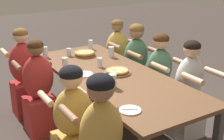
{
  "coord_description": "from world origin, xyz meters",
  "views": [
    {
      "loc": [
        2.79,
        -1.71,
        1.97
      ],
      "look_at": [
        0.0,
        0.0,
        0.8
      ],
      "focal_mm": 50.0,
      "sensor_mm": 36.0,
      "label": 1
    }
  ],
  "objects_px": {
    "drinking_glass_d": "(45,53)",
    "drinking_glass_f": "(111,53)",
    "pizza_board_main": "(117,71)",
    "drinking_glass_c": "(69,53)",
    "drinking_glass_g": "(113,82)",
    "diner_near_midright": "(73,128)",
    "diner_far_midright": "(188,94)",
    "diner_far_midleft": "(136,68)",
    "diner_far_left": "(117,60)",
    "pizza_board_second": "(85,53)",
    "empty_plate_a": "(130,110)",
    "diner_far_center": "(159,80)",
    "empty_plate_b": "(84,74)",
    "drinking_glass_b": "(91,45)",
    "diner_near_midleft": "(39,92)",
    "diner_near_left": "(25,76)",
    "drinking_glass_a": "(65,62)",
    "drinking_glass_e": "(100,63)"
  },
  "relations": [
    {
      "from": "drinking_glass_d",
      "to": "drinking_glass_f",
      "type": "distance_m",
      "value": 0.87
    },
    {
      "from": "pizza_board_main",
      "to": "drinking_glass_c",
      "type": "height_order",
      "value": "drinking_glass_c"
    },
    {
      "from": "drinking_glass_g",
      "to": "diner_near_midright",
      "type": "distance_m",
      "value": 0.61
    },
    {
      "from": "drinking_glass_c",
      "to": "drinking_glass_f",
      "type": "bearing_deg",
      "value": 53.75
    },
    {
      "from": "drinking_glass_g",
      "to": "diner_far_midright",
      "type": "distance_m",
      "value": 0.96
    },
    {
      "from": "diner_far_midleft",
      "to": "diner_far_left",
      "type": "relative_size",
      "value": 1.02
    },
    {
      "from": "diner_far_midright",
      "to": "pizza_board_second",
      "type": "bearing_deg",
      "value": -63.09
    },
    {
      "from": "drinking_glass_c",
      "to": "drinking_glass_f",
      "type": "height_order",
      "value": "drinking_glass_f"
    },
    {
      "from": "empty_plate_a",
      "to": "diner_far_left",
      "type": "height_order",
      "value": "diner_far_left"
    },
    {
      "from": "diner_far_midleft",
      "to": "diner_far_center",
      "type": "distance_m",
      "value": 0.5
    },
    {
      "from": "pizza_board_main",
      "to": "pizza_board_second",
      "type": "distance_m",
      "value": 0.8
    },
    {
      "from": "empty_plate_b",
      "to": "diner_far_center",
      "type": "bearing_deg",
      "value": 82.5
    },
    {
      "from": "drinking_glass_b",
      "to": "pizza_board_second",
      "type": "bearing_deg",
      "value": -41.86
    },
    {
      "from": "diner_near_midleft",
      "to": "diner_near_left",
      "type": "height_order",
      "value": "diner_near_left"
    },
    {
      "from": "drinking_glass_a",
      "to": "diner_far_left",
      "type": "bearing_deg",
      "value": 113.68
    },
    {
      "from": "diner_far_midleft",
      "to": "drinking_glass_a",
      "type": "bearing_deg",
      "value": -1.4
    },
    {
      "from": "empty_plate_b",
      "to": "diner_near_midright",
      "type": "bearing_deg",
      "value": -34.64
    },
    {
      "from": "drinking_glass_b",
      "to": "diner_near_midright",
      "type": "distance_m",
      "value": 1.83
    },
    {
      "from": "diner_near_midleft",
      "to": "drinking_glass_g",
      "type": "bearing_deg",
      "value": -56.46
    },
    {
      "from": "drinking_glass_d",
      "to": "pizza_board_second",
      "type": "bearing_deg",
      "value": 64.95
    },
    {
      "from": "drinking_glass_c",
      "to": "drinking_glass_d",
      "type": "distance_m",
      "value": 0.31
    },
    {
      "from": "empty_plate_b",
      "to": "drinking_glass_g",
      "type": "distance_m",
      "value": 0.49
    },
    {
      "from": "drinking_glass_b",
      "to": "drinking_glass_g",
      "type": "bearing_deg",
      "value": -19.1
    },
    {
      "from": "empty_plate_b",
      "to": "drinking_glass_e",
      "type": "relative_size",
      "value": 1.76
    },
    {
      "from": "empty_plate_a",
      "to": "drinking_glass_b",
      "type": "distance_m",
      "value": 1.98
    },
    {
      "from": "empty_plate_a",
      "to": "drinking_glass_d",
      "type": "relative_size",
      "value": 1.38
    },
    {
      "from": "drinking_glass_c",
      "to": "drinking_glass_g",
      "type": "height_order",
      "value": "drinking_glass_g"
    },
    {
      "from": "diner_far_left",
      "to": "diner_far_midleft",
      "type": "bearing_deg",
      "value": 90.0
    },
    {
      "from": "drinking_glass_f",
      "to": "diner_far_left",
      "type": "relative_size",
      "value": 0.12
    },
    {
      "from": "drinking_glass_d",
      "to": "drinking_glass_g",
      "type": "height_order",
      "value": "drinking_glass_g"
    },
    {
      "from": "empty_plate_a",
      "to": "drinking_glass_e",
      "type": "distance_m",
      "value": 1.19
    },
    {
      "from": "pizza_board_second",
      "to": "drinking_glass_c",
      "type": "distance_m",
      "value": 0.21
    },
    {
      "from": "empty_plate_a",
      "to": "diner_near_midleft",
      "type": "xyz_separation_m",
      "value": [
        -1.29,
        -0.37,
        -0.23
      ]
    },
    {
      "from": "drinking_glass_g",
      "to": "diner_near_midleft",
      "type": "height_order",
      "value": "diner_near_midleft"
    },
    {
      "from": "drinking_glass_a",
      "to": "drinking_glass_g",
      "type": "xyz_separation_m",
      "value": [
        0.88,
        0.14,
        0.02
      ]
    },
    {
      "from": "drinking_glass_d",
      "to": "drinking_glass_f",
      "type": "relative_size",
      "value": 1.01
    },
    {
      "from": "pizza_board_main",
      "to": "diner_near_left",
      "type": "distance_m",
      "value": 1.3
    },
    {
      "from": "pizza_board_main",
      "to": "diner_near_left",
      "type": "height_order",
      "value": "diner_near_left"
    },
    {
      "from": "empty_plate_b",
      "to": "diner_far_midleft",
      "type": "height_order",
      "value": "diner_far_midleft"
    },
    {
      "from": "empty_plate_a",
      "to": "diner_near_left",
      "type": "bearing_deg",
      "value": -168.6
    },
    {
      "from": "drinking_glass_c",
      "to": "drinking_glass_g",
      "type": "bearing_deg",
      "value": -3.32
    },
    {
      "from": "drinking_glass_d",
      "to": "drinking_glass_b",
      "type": "bearing_deg",
      "value": 92.35
    },
    {
      "from": "diner_near_midright",
      "to": "drinking_glass_a",
      "type": "bearing_deg",
      "value": 69.83
    },
    {
      "from": "pizza_board_second",
      "to": "empty_plate_a",
      "type": "bearing_deg",
      "value": -13.52
    },
    {
      "from": "empty_plate_a",
      "to": "diner_far_midright",
      "type": "relative_size",
      "value": 0.17
    },
    {
      "from": "empty_plate_b",
      "to": "diner_near_left",
      "type": "bearing_deg",
      "value": -153.19
    },
    {
      "from": "empty_plate_b",
      "to": "drinking_glass_e",
      "type": "bearing_deg",
      "value": 116.98
    },
    {
      "from": "pizza_board_second",
      "to": "drinking_glass_b",
      "type": "xyz_separation_m",
      "value": [
        -0.25,
        0.22,
        0.03
      ]
    },
    {
      "from": "diner_near_midright",
      "to": "diner_near_midleft",
      "type": "xyz_separation_m",
      "value": [
        -0.93,
        -0.0,
        -0.0
      ]
    },
    {
      "from": "diner_far_left",
      "to": "empty_plate_a",
      "type": "bearing_deg",
      "value": 60.52
    }
  ]
}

